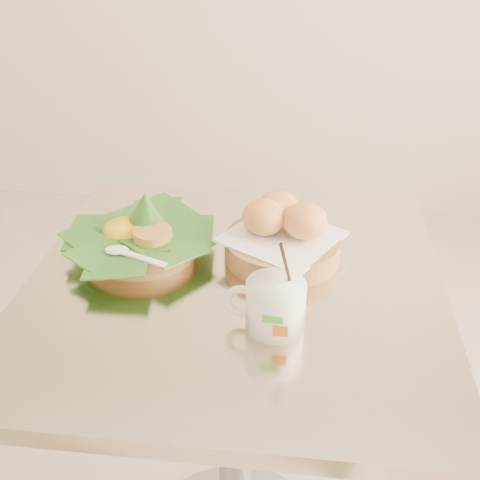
# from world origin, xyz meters

# --- Properties ---
(cafe_table) EXTENTS (0.70, 0.70, 0.75)m
(cafe_table) POSITION_xyz_m (0.16, 0.01, 0.53)
(cafe_table) COLOR gray
(cafe_table) RESTS_ON floor
(rice_basket) EXTENTS (0.26, 0.26, 0.13)m
(rice_basket) POSITION_xyz_m (-0.01, 0.10, 0.78)
(rice_basket) COLOR #A17145
(rice_basket) RESTS_ON cafe_table
(bread_basket) EXTENTS (0.24, 0.24, 0.11)m
(bread_basket) POSITION_xyz_m (0.24, 0.11, 0.79)
(bread_basket) COLOR #A17145
(bread_basket) RESTS_ON cafe_table
(coffee_mug) EXTENTS (0.12, 0.09, 0.15)m
(coffee_mug) POSITION_xyz_m (0.24, -0.10, 0.79)
(coffee_mug) COLOR white
(coffee_mug) RESTS_ON cafe_table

